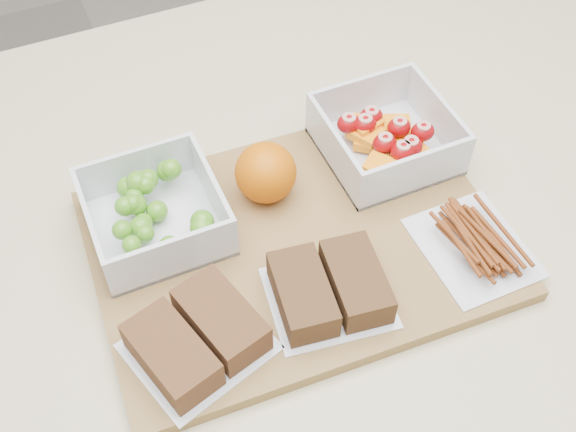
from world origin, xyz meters
name	(u,v)px	position (x,y,z in m)	size (l,w,h in m)	color
counter	(301,410)	(0.00, 0.00, 0.45)	(1.20, 0.90, 0.90)	beige
cutting_board	(297,244)	(-0.02, -0.01, 0.91)	(0.42, 0.30, 0.02)	olive
grape_container	(155,212)	(-0.14, 0.06, 0.94)	(0.13, 0.13, 0.06)	silver
fruit_container	(386,138)	(0.13, 0.06, 0.94)	(0.14, 0.14, 0.06)	silver
orange	(266,173)	(-0.02, 0.06, 0.95)	(0.07, 0.07, 0.07)	#D56205
sandwich_bag_left	(197,338)	(-0.15, -0.09, 0.93)	(0.15, 0.14, 0.04)	silver
sandwich_bag_center	(329,288)	(-0.02, -0.09, 0.93)	(0.13, 0.12, 0.04)	silver
pretzel_bag	(475,240)	(0.15, -0.09, 0.93)	(0.10, 0.13, 0.03)	silver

